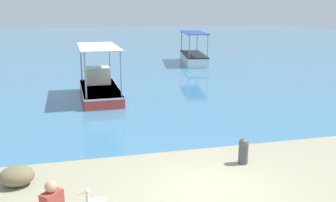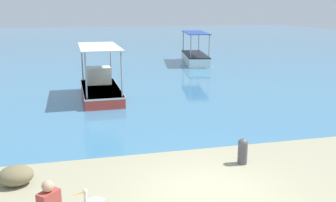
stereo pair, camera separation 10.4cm
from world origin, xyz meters
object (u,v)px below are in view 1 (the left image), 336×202
(fishing_boat_outer, at_px, (100,87))
(net_pile, at_px, (17,176))
(fishing_boat_center, at_px, (193,57))
(mooring_bollard, at_px, (243,150))

(fishing_boat_outer, xyz_separation_m, net_pile, (-2.93, -9.96, -0.31))
(fishing_boat_center, height_order, net_pile, fishing_boat_center)
(fishing_boat_outer, height_order, mooring_bollard, fishing_boat_outer)
(fishing_boat_center, distance_m, mooring_bollard, 21.98)
(fishing_boat_center, xyz_separation_m, fishing_boat_outer, (-8.93, -11.24, 0.02))
(fishing_boat_outer, distance_m, net_pile, 10.39)
(fishing_boat_outer, relative_size, mooring_bollard, 6.42)
(fishing_boat_outer, bearing_deg, net_pile, -106.38)
(fishing_boat_center, relative_size, mooring_bollard, 7.72)
(fishing_boat_center, relative_size, net_pile, 6.87)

